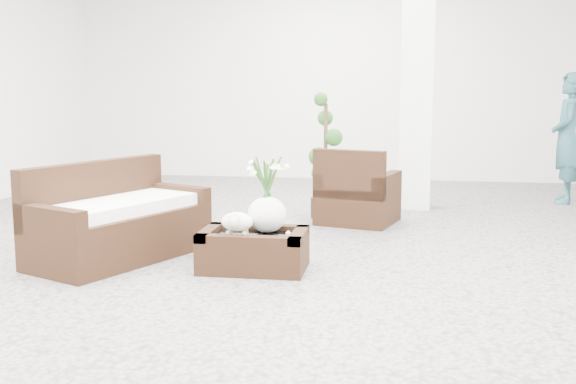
# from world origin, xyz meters

# --- Properties ---
(ground) EXTENTS (11.00, 11.00, 0.00)m
(ground) POSITION_xyz_m (0.00, 0.00, 0.00)
(ground) COLOR gray
(ground) RESTS_ON ground
(column) EXTENTS (0.40, 0.40, 3.50)m
(column) POSITION_xyz_m (1.20, 2.80, 1.75)
(column) COLOR white
(column) RESTS_ON ground
(coffee_table) EXTENTS (0.90, 0.60, 0.31)m
(coffee_table) POSITION_xyz_m (-0.23, -0.54, 0.16)
(coffee_table) COLOR #311B0E
(coffee_table) RESTS_ON ground
(sheep_figurine) EXTENTS (0.28, 0.23, 0.21)m
(sheep_figurine) POSITION_xyz_m (-0.35, -0.64, 0.42)
(sheep_figurine) COLOR white
(sheep_figurine) RESTS_ON coffee_table
(planter_narcissus) EXTENTS (0.44, 0.44, 0.80)m
(planter_narcissus) POSITION_xyz_m (-0.13, -0.44, 0.71)
(planter_narcissus) COLOR white
(planter_narcissus) RESTS_ON coffee_table
(tealight) EXTENTS (0.04, 0.04, 0.03)m
(tealight) POSITION_xyz_m (0.07, -0.52, 0.33)
(tealight) COLOR white
(tealight) RESTS_ON coffee_table
(armchair) EXTENTS (1.00, 0.98, 0.88)m
(armchair) POSITION_xyz_m (0.54, 1.70, 0.44)
(armchair) COLOR #311B0E
(armchair) RESTS_ON ground
(loveseat) EXTENTS (1.41, 1.84, 0.88)m
(loveseat) POSITION_xyz_m (-1.52, -0.36, 0.44)
(loveseat) COLOR #311B0E
(loveseat) RESTS_ON ground
(topiary) EXTENTS (0.39, 0.39, 1.47)m
(topiary) POSITION_xyz_m (0.13, 1.98, 0.73)
(topiary) COLOR #1E4416
(topiary) RESTS_ON ground
(shopper) EXTENTS (0.53, 0.71, 1.76)m
(shopper) POSITION_xyz_m (3.24, 3.52, 0.88)
(shopper) COLOR #274F57
(shopper) RESTS_ON ground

